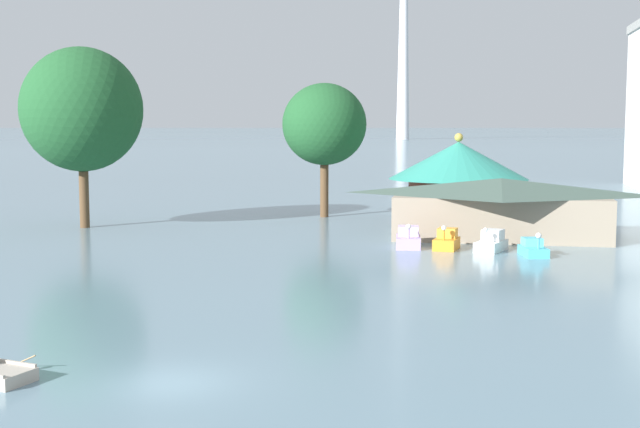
% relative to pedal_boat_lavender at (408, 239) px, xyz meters
% --- Properties ---
extents(ground_plane, '(2000.00, 2000.00, 0.00)m').
position_rel_pedal_boat_lavender_xyz_m(ground_plane, '(-4.85, -31.50, -0.56)').
color(ground_plane, slate).
extents(pedal_boat_lavender, '(1.82, 2.86, 1.70)m').
position_rel_pedal_boat_lavender_xyz_m(pedal_boat_lavender, '(0.00, 0.00, 0.00)').
color(pedal_boat_lavender, '#B299D8').
rests_on(pedal_boat_lavender, ground).
extents(pedal_boat_orange, '(1.72, 2.55, 1.66)m').
position_rel_pedal_boat_lavender_xyz_m(pedal_boat_orange, '(2.51, -0.34, -0.02)').
color(pedal_boat_orange, orange).
rests_on(pedal_boat_orange, ground).
extents(pedal_boat_white, '(2.23, 3.18, 1.63)m').
position_rel_pedal_boat_lavender_xyz_m(pedal_boat_white, '(5.35, -0.49, -0.03)').
color(pedal_boat_white, white).
rests_on(pedal_boat_white, ground).
extents(pedal_boat_cyan, '(1.86, 2.71, 1.58)m').
position_rel_pedal_boat_lavender_xyz_m(pedal_boat_cyan, '(7.86, -2.18, -0.11)').
color(pedal_boat_cyan, '#4CB7CC').
rests_on(pedal_boat_cyan, ground).
extents(boathouse, '(15.93, 9.12, 4.21)m').
position_rel_pedal_boat_lavender_xyz_m(boathouse, '(6.00, 6.45, 1.64)').
color(boathouse, gray).
rests_on(boathouse, ground).
extents(green_roof_pavilion, '(11.21, 11.21, 7.29)m').
position_rel_pedal_boat_lavender_xyz_m(green_roof_pavilion, '(2.72, 14.59, 3.28)').
color(green_roof_pavilion, brown).
rests_on(green_roof_pavilion, ground).
extents(shoreline_tree_tall_left, '(9.32, 9.32, 13.91)m').
position_rel_pedal_boat_lavender_xyz_m(shoreline_tree_tall_left, '(-25.67, 6.21, 8.56)').
color(shoreline_tree_tall_left, brown).
rests_on(shoreline_tree_tall_left, ground).
extents(shoreline_tree_mid, '(7.21, 7.21, 11.48)m').
position_rel_pedal_boat_lavender_xyz_m(shoreline_tree_mid, '(-8.74, 17.17, 7.38)').
color(shoreline_tree_mid, brown).
rests_on(shoreline_tree_mid, ground).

